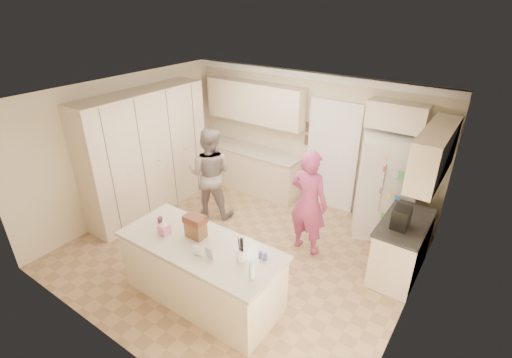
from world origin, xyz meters
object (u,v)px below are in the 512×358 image
Objects in this scene: coffee_maker at (401,218)px; dollhouse_body at (196,229)px; refrigerator at (385,187)px; teen_girl at (309,203)px; teen_boy at (210,173)px; island_base at (202,272)px; tissue_box at (164,229)px; utensil_crock at (241,255)px.

coffee_maker is 2.84m from dollhouse_body.
refrigerator reaches higher than teen_girl.
teen_boy is at bearing 5.90° from teen_girl.
teen_boy is at bearing -177.69° from coffee_maker.
teen_girl is (0.66, 1.82, 0.45)m from island_base.
tissue_box is (-2.05, -3.13, 0.10)m from refrigerator.
tissue_box is at bearing 62.02° from teen_girl.
utensil_crock reaches higher than tissue_box.
teen_boy is at bearing 139.48° from utensil_crock.
utensil_crock is 0.58× the size of dollhouse_body.
refrigerator is 6.92× the size of dollhouse_body.
tissue_box is at bearing 90.48° from teen_boy.
dollhouse_body is (-2.20, -1.80, -0.03)m from coffee_maker.
coffee_maker is (0.55, -1.13, 0.17)m from refrigerator.
teen_girl reaches higher than coffee_maker.
utensil_crock is 1.07× the size of tissue_box.
utensil_crock is at bearing -127.12° from coffee_maker.
refrigerator reaches higher than island_base.
dollhouse_body is at bearing 26.57° from tissue_box.
coffee_maker is 3.28m from tissue_box.
tissue_box is 0.54× the size of dollhouse_body.
teen_girl is (1.21, 1.92, -0.10)m from tissue_box.
island_base is at bearing 74.30° from teen_girl.
utensil_crock is (-1.40, -1.85, -0.07)m from coffee_maker.
utensil_crock is at bearing 116.60° from teen_boy.
refrigerator is 1.01× the size of teen_girl.
island_base is 2.27m from teen_boy.
dollhouse_body is (-0.80, 0.05, 0.04)m from utensil_crock.
teen_girl is (-1.39, -0.08, -0.18)m from coffee_maker.
tissue_box is at bearing -143.41° from refrigerator.
coffee_maker is 1.15× the size of dollhouse_body.
refrigerator is 12.00× the size of utensil_crock.
teen_boy reaches higher than island_base.
coffee_maker is at bearing 39.29° from dollhouse_body.
teen_girl is at bearing 64.75° from dollhouse_body.
utensil_crock is 1.77m from teen_girl.
island_base is 0.62m from dollhouse_body.
refrigerator is 1.47m from teen_girl.
dollhouse_body is at bearing -139.57° from refrigerator.
tissue_box is (-2.60, -2.00, -0.07)m from coffee_maker.
refrigerator is at bearing 115.99° from coffee_maker.
teen_boy is (-2.00, 1.71, -0.12)m from utensil_crock.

